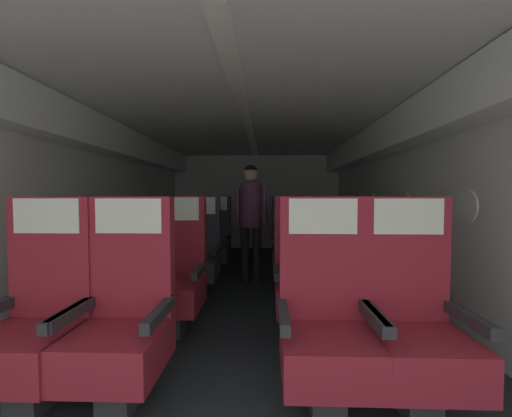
{
  "coord_description": "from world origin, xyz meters",
  "views": [
    {
      "loc": [
        0.24,
        -0.28,
        1.16
      ],
      "look_at": [
        0.11,
        3.41,
        1.01
      ],
      "focal_mm": 22.51,
      "sensor_mm": 36.0,
      "label": 1
    }
  ],
  "objects_px": {
    "seat_c_left_window": "(159,254)",
    "seat_a_left_aisle": "(123,319)",
    "seat_a_right_aisle": "(414,323)",
    "seat_d_left_aisle": "(213,242)",
    "seat_a_left_window": "(37,319)",
    "seat_d_right_window": "(288,243)",
    "seat_d_right_aisle": "(322,243)",
    "flight_attendant": "(251,210)",
    "seat_d_left_window": "(180,242)",
    "seat_a_right_window": "(325,322)",
    "seat_c_right_aisle": "(336,255)",
    "seat_b_right_window": "(304,277)",
    "seat_b_left_aisle": "(175,276)",
    "seat_c_left_aisle": "(198,254)",
    "seat_c_right_window": "(295,255)",
    "seat_b_left_window": "(119,275)",
    "seat_b_right_aisle": "(361,277)"
  },
  "relations": [
    {
      "from": "seat_c_left_window",
      "to": "seat_a_left_aisle",
      "type": "bearing_deg",
      "value": -76.57
    },
    {
      "from": "seat_a_right_aisle",
      "to": "seat_d_left_aisle",
      "type": "xyz_separation_m",
      "value": [
        -1.57,
        2.92,
        0.0
      ]
    },
    {
      "from": "seat_a_left_aisle",
      "to": "seat_a_left_window",
      "type": "bearing_deg",
      "value": -178.16
    },
    {
      "from": "seat_d_right_window",
      "to": "seat_d_right_aisle",
      "type": "bearing_deg",
      "value": 0.67
    },
    {
      "from": "seat_a_right_aisle",
      "to": "flight_attendant",
      "type": "height_order",
      "value": "flight_attendant"
    },
    {
      "from": "seat_d_left_window",
      "to": "seat_d_left_aisle",
      "type": "relative_size",
      "value": 1.0
    },
    {
      "from": "seat_d_left_aisle",
      "to": "seat_a_right_window",
      "type": "bearing_deg",
      "value": -69.43
    },
    {
      "from": "seat_c_right_aisle",
      "to": "seat_d_left_aisle",
      "type": "distance_m",
      "value": 1.85
    },
    {
      "from": "seat_b_right_window",
      "to": "seat_a_left_aisle",
      "type": "bearing_deg",
      "value": -138.78
    },
    {
      "from": "seat_b_left_aisle",
      "to": "seat_d_left_aisle",
      "type": "relative_size",
      "value": 1.0
    },
    {
      "from": "seat_c_left_aisle",
      "to": "seat_c_right_window",
      "type": "relative_size",
      "value": 1.0
    },
    {
      "from": "seat_b_left_aisle",
      "to": "seat_c_left_aisle",
      "type": "distance_m",
      "value": 0.98
    },
    {
      "from": "seat_b_left_window",
      "to": "flight_attendant",
      "type": "relative_size",
      "value": 0.73
    },
    {
      "from": "seat_b_left_aisle",
      "to": "seat_b_right_window",
      "type": "relative_size",
      "value": 1.0
    },
    {
      "from": "seat_b_left_window",
      "to": "seat_d_right_window",
      "type": "relative_size",
      "value": 1.0
    },
    {
      "from": "seat_c_right_window",
      "to": "seat_b_right_aisle",
      "type": "bearing_deg",
      "value": -64.99
    },
    {
      "from": "seat_a_left_aisle",
      "to": "seat_b_left_aisle",
      "type": "bearing_deg",
      "value": 89.41
    },
    {
      "from": "seat_d_left_aisle",
      "to": "seat_d_right_aisle",
      "type": "height_order",
      "value": "same"
    },
    {
      "from": "seat_a_left_aisle",
      "to": "seat_c_left_aisle",
      "type": "relative_size",
      "value": 1.0
    },
    {
      "from": "seat_a_left_aisle",
      "to": "seat_c_left_aisle",
      "type": "bearing_deg",
      "value": 90.11
    },
    {
      "from": "seat_a_left_aisle",
      "to": "seat_c_left_aisle",
      "type": "height_order",
      "value": "same"
    },
    {
      "from": "seat_b_right_aisle",
      "to": "seat_c_right_window",
      "type": "xyz_separation_m",
      "value": [
        -0.46,
        1.0,
        0.0
      ]
    },
    {
      "from": "seat_a_right_aisle",
      "to": "seat_c_right_aisle",
      "type": "distance_m",
      "value": 1.95
    },
    {
      "from": "seat_d_left_aisle",
      "to": "seat_d_left_window",
      "type": "bearing_deg",
      "value": -178.49
    },
    {
      "from": "seat_c_left_aisle",
      "to": "seat_d_left_aisle",
      "type": "relative_size",
      "value": 1.0
    },
    {
      "from": "seat_c_right_window",
      "to": "seat_a_right_window",
      "type": "bearing_deg",
      "value": -90.3
    },
    {
      "from": "seat_c_left_aisle",
      "to": "seat_c_right_window",
      "type": "distance_m",
      "value": 1.12
    },
    {
      "from": "seat_a_left_window",
      "to": "seat_c_right_aisle",
      "type": "height_order",
      "value": "same"
    },
    {
      "from": "seat_a_right_aisle",
      "to": "seat_c_right_window",
      "type": "distance_m",
      "value": 2.01
    },
    {
      "from": "seat_b_right_aisle",
      "to": "seat_d_right_window",
      "type": "distance_m",
      "value": 2.02
    },
    {
      "from": "seat_b_left_aisle",
      "to": "seat_a_left_aisle",
      "type": "bearing_deg",
      "value": -90.59
    },
    {
      "from": "seat_b_left_window",
      "to": "seat_c_left_aisle",
      "type": "relative_size",
      "value": 1.0
    },
    {
      "from": "seat_b_right_window",
      "to": "seat_a_right_window",
      "type": "bearing_deg",
      "value": -89.7
    },
    {
      "from": "seat_b_left_aisle",
      "to": "seat_b_right_aisle",
      "type": "bearing_deg",
      "value": 0.17
    },
    {
      "from": "seat_c_right_aisle",
      "to": "flight_attendant",
      "type": "distance_m",
      "value": 1.28
    },
    {
      "from": "seat_b_left_aisle",
      "to": "seat_b_right_aisle",
      "type": "height_order",
      "value": "same"
    },
    {
      "from": "seat_a_right_aisle",
      "to": "seat_b_right_window",
      "type": "xyz_separation_m",
      "value": [
        -0.48,
        0.96,
        0.0
      ]
    },
    {
      "from": "seat_a_left_window",
      "to": "seat_a_left_aisle",
      "type": "xyz_separation_m",
      "value": [
        0.47,
        0.02,
        0.0
      ]
    },
    {
      "from": "seat_a_left_window",
      "to": "seat_a_right_aisle",
      "type": "distance_m",
      "value": 2.05
    },
    {
      "from": "seat_b_right_aisle",
      "to": "seat_d_right_window",
      "type": "height_order",
      "value": "same"
    },
    {
      "from": "seat_c_right_window",
      "to": "seat_d_left_window",
      "type": "bearing_deg",
      "value": 149.05
    },
    {
      "from": "seat_c_right_window",
      "to": "flight_attendant",
      "type": "height_order",
      "value": "flight_attendant"
    },
    {
      "from": "seat_c_left_aisle",
      "to": "seat_d_right_window",
      "type": "relative_size",
      "value": 1.0
    },
    {
      "from": "seat_b_left_window",
      "to": "seat_b_right_aisle",
      "type": "bearing_deg",
      "value": -0.48
    },
    {
      "from": "seat_a_left_aisle",
      "to": "seat_b_right_window",
      "type": "xyz_separation_m",
      "value": [
        1.1,
        0.97,
        0.0
      ]
    },
    {
      "from": "seat_c_right_aisle",
      "to": "seat_d_left_aisle",
      "type": "relative_size",
      "value": 1.0
    },
    {
      "from": "seat_a_right_aisle",
      "to": "seat_d_left_window",
      "type": "distance_m",
      "value": 3.56
    },
    {
      "from": "seat_c_left_window",
      "to": "seat_d_left_aisle",
      "type": "xyz_separation_m",
      "value": [
        0.48,
        0.97,
        0.0
      ]
    },
    {
      "from": "flight_attendant",
      "to": "seat_b_right_window",
      "type": "bearing_deg",
      "value": 121.01
    },
    {
      "from": "seat_a_left_aisle",
      "to": "seat_b_right_aisle",
      "type": "bearing_deg",
      "value": 31.27
    }
  ]
}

